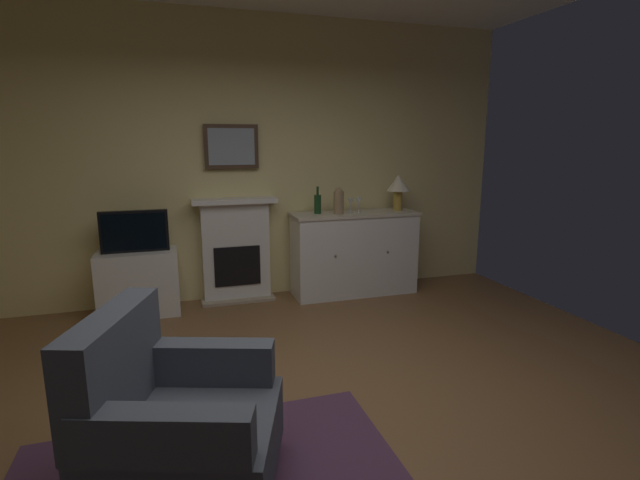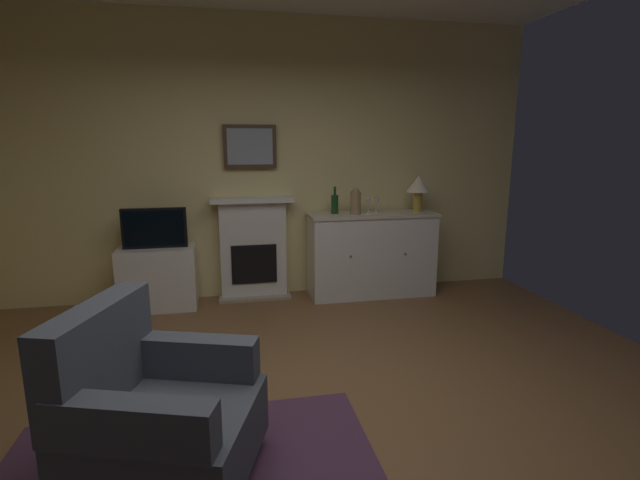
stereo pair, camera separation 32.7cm
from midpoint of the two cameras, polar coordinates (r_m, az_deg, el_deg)
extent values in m
cube|color=brown|center=(3.05, 2.99, -22.59)|extent=(5.78, 5.36, 0.10)
cube|color=#EAD68C|center=(5.12, -4.38, 9.63)|extent=(5.78, 0.06, 2.96)
cube|color=white|center=(5.11, -6.30, -1.23)|extent=(0.70, 0.18, 1.05)
cube|color=tan|center=(5.15, -6.07, -7.00)|extent=(0.77, 0.20, 0.03)
cube|color=black|center=(5.05, -6.17, -2.96)|extent=(0.48, 0.02, 0.42)
cube|color=white|center=(4.98, -6.41, 4.87)|extent=(0.87, 0.27, 0.05)
cube|color=#473323|center=(5.02, -6.63, 11.20)|extent=(0.55, 0.03, 0.45)
cube|color=#8C99A8|center=(5.00, -6.62, 11.20)|extent=(0.47, 0.01, 0.37)
cube|color=white|center=(5.22, 8.05, -1.90)|extent=(1.36, 0.45, 0.89)
cube|color=beige|center=(5.13, 8.20, 3.07)|extent=(1.39, 0.48, 0.03)
sphere|color=brown|center=(4.90, 5.68, -2.03)|extent=(0.02, 0.02, 0.02)
sphere|color=brown|center=(5.10, 12.12, -1.67)|extent=(0.02, 0.02, 0.02)
cylinder|color=#B79338|center=(5.31, 13.51, 4.52)|extent=(0.10, 0.10, 0.22)
cone|color=#EFE5C6|center=(5.29, 13.61, 6.67)|extent=(0.26, 0.26, 0.18)
cylinder|color=#193F1E|center=(5.04, 3.66, 4.33)|extent=(0.08, 0.08, 0.20)
cylinder|color=#193F1E|center=(5.02, 3.68, 5.97)|extent=(0.03, 0.03, 0.09)
cylinder|color=silver|center=(5.06, 7.68, 3.16)|extent=(0.06, 0.06, 0.00)
cylinder|color=silver|center=(5.05, 7.69, 3.69)|extent=(0.01, 0.01, 0.09)
cone|color=silver|center=(5.04, 7.72, 4.59)|extent=(0.07, 0.07, 0.07)
cylinder|color=silver|center=(5.13, 8.69, 3.26)|extent=(0.06, 0.06, 0.00)
cylinder|color=silver|center=(5.13, 8.70, 3.78)|extent=(0.01, 0.01, 0.09)
cone|color=silver|center=(5.12, 8.73, 4.67)|extent=(0.07, 0.07, 0.07)
cylinder|color=#9E7F5B|center=(5.00, 6.22, 4.46)|extent=(0.11, 0.11, 0.24)
sphere|color=#9E7F5B|center=(4.99, 6.26, 5.83)|extent=(0.08, 0.08, 0.08)
cube|color=white|center=(5.00, -17.28, -4.43)|extent=(0.75, 0.42, 0.64)
cube|color=black|center=(4.87, -17.67, 1.37)|extent=(0.62, 0.06, 0.40)
cube|color=black|center=(4.84, -17.71, 1.30)|extent=(0.57, 0.01, 0.35)
cube|color=#474C56|center=(2.54, -14.05, -22.27)|extent=(1.00, 0.98, 0.32)
cube|color=#474C56|center=(2.47, -21.87, -12.93)|extent=(0.40, 0.77, 0.50)
cube|color=#474C56|center=(2.15, -17.67, -20.80)|extent=(0.73, 0.36, 0.22)
cube|color=#474C56|center=(2.67, -11.83, -13.74)|extent=(0.73, 0.36, 0.22)
cylinder|color=#473323|center=(2.83, -4.28, -23.15)|extent=(0.05, 0.05, 0.10)
cylinder|color=#473323|center=(3.02, -17.98, -21.27)|extent=(0.05, 0.05, 0.10)
camera|label=1|loc=(0.16, -87.14, 0.60)|focal=26.36mm
camera|label=2|loc=(0.16, 92.86, -0.60)|focal=26.36mm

